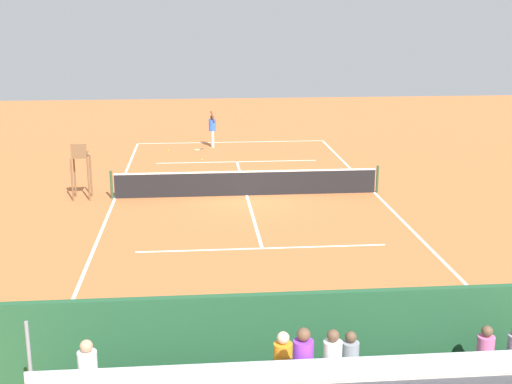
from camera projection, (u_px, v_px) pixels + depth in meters
The scene contains 11 objects.
ground_plane at pixel (247, 195), 26.10m from camera, with size 60.00×60.00×0.00m, color #C66B38.
court_line_markings at pixel (247, 195), 26.13m from camera, with size 10.10×22.20×0.01m.
tennis_net at pixel (247, 183), 25.97m from camera, with size 10.30×0.10×1.07m.
backdrop_wall at pixel (305, 343), 12.37m from camera, with size 18.00×0.16×2.00m, color #235633.
umpire_chair at pixel (80, 165), 25.26m from camera, with size 0.67×0.67×2.14m.
courtside_bench at pixel (422, 341), 13.40m from camera, with size 1.80×0.40×0.93m.
equipment_bag at pixel (332, 366), 13.21m from camera, with size 0.90×0.36×0.36m, color black.
tennis_player at pixel (212, 128), 35.14m from camera, with size 0.38×0.54×1.93m.
tennis_racket at pixel (197, 150), 34.63m from camera, with size 0.54×0.49×0.03m.
tennis_ball_near at pixel (168, 151), 34.32m from camera, with size 0.07×0.07×0.07m, color #CCDB33.
tennis_ball_far at pixel (202, 159), 32.26m from camera, with size 0.07×0.07×0.07m, color #CCDB33.
Camera 1 is at (1.89, 25.12, 6.86)m, focal length 47.71 mm.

